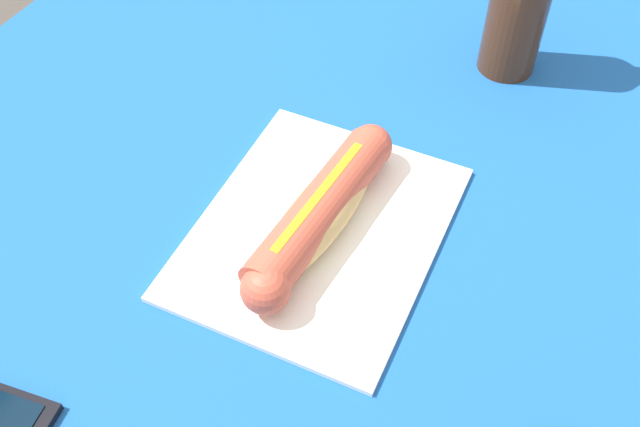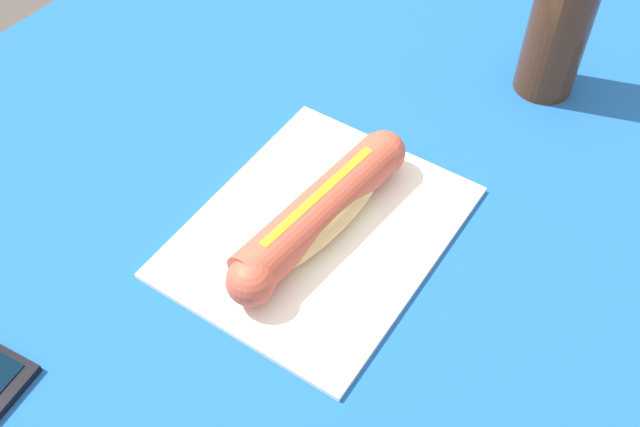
% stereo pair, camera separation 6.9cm
% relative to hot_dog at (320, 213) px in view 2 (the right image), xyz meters
% --- Properties ---
extents(dining_table, '(1.14, 1.01, 0.72)m').
position_rel_hot_dog_xyz_m(dining_table, '(-0.02, -0.00, -0.15)').
color(dining_table, brown).
rests_on(dining_table, ground).
extents(paper_wrapper, '(0.28, 0.23, 0.01)m').
position_rel_hot_dog_xyz_m(paper_wrapper, '(-0.00, 0.00, -0.03)').
color(paper_wrapper, white).
rests_on(paper_wrapper, dining_table).
extents(hot_dog, '(0.24, 0.06, 0.05)m').
position_rel_hot_dog_xyz_m(hot_dog, '(0.00, 0.00, 0.00)').
color(hot_dog, tan).
rests_on(hot_dog, paper_wrapper).
extents(soda_bottle, '(0.07, 0.07, 0.25)m').
position_rel_hot_dog_xyz_m(soda_bottle, '(-0.33, 0.08, 0.08)').
color(soda_bottle, '#4C2814').
rests_on(soda_bottle, dining_table).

